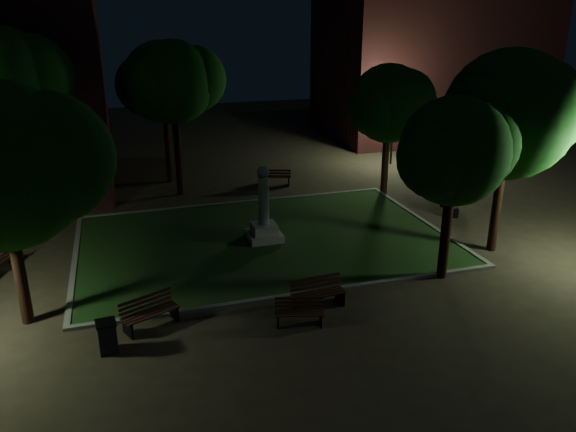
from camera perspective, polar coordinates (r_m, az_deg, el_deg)
name	(u,v)px	position (r m, az deg, el deg)	size (l,w,h in m)	color
ground	(277,260)	(22.11, -1.10, -4.45)	(80.00, 80.00, 0.00)	#3F3424
lawn	(264,240)	(23.86, -2.42, -2.44)	(15.00, 10.00, 0.08)	#214418
lawn_kerb	(264,239)	(23.85, -2.42, -2.40)	(15.40, 10.40, 0.12)	slate
monument	(264,220)	(23.52, -2.46, -0.38)	(1.40, 1.40, 3.20)	#A79F97
building_far	(431,55)	(45.93, 14.30, 15.57)	(16.00, 10.00, 12.00)	#56201F
tree_west	(5,167)	(17.90, -26.84, 4.50)	(6.03, 4.92, 7.49)	black
tree_north_wl	(175,82)	(29.20, -11.40, 13.18)	(5.10, 4.16, 7.94)	black
tree_ne	(391,103)	(29.59, 10.38, 11.18)	(4.92, 4.02, 6.77)	black
tree_east	(512,115)	(23.02, 21.77, 9.54)	(6.05, 4.94, 7.99)	black
tree_se	(457,151)	(19.99, 16.75, 6.32)	(4.63, 3.78, 6.61)	black
tree_nw	(4,81)	(26.35, -26.91, 12.10)	(5.47, 4.47, 8.71)	black
tree_far_north	(165,82)	(31.72, -12.39, 13.16)	(5.37, 4.39, 7.79)	black
lamppost_nw	(20,149)	(30.00, -25.57, 6.19)	(1.18, 0.28, 4.21)	black
lamppost_ne	(393,120)	(35.90, 10.65, 9.56)	(1.18, 0.28, 3.95)	black
bench_near_left	(299,312)	(17.66, 1.15, -9.77)	(1.60, 0.91, 0.83)	black
bench_near_right	(318,293)	(18.63, 3.05, -7.85)	(1.83, 0.77, 0.98)	black
bench_west_near	(149,313)	(18.02, -13.90, -9.53)	(1.87, 1.28, 0.97)	black
bench_left_side	(4,261)	(23.53, -26.91, -4.13)	(1.13, 1.62, 0.85)	black
bench_right_side	(448,203)	(28.13, 15.96, 1.26)	(1.29, 1.90, 0.99)	black
bench_far_side	(274,178)	(31.25, -1.40, 3.92)	(1.93, 1.13, 1.00)	black
trash_bin	(107,336)	(17.11, -17.88, -11.56)	(0.62, 0.62, 0.96)	black
bicycle	(17,222)	(27.19, -25.83, -0.59)	(0.67, 1.94, 1.02)	black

